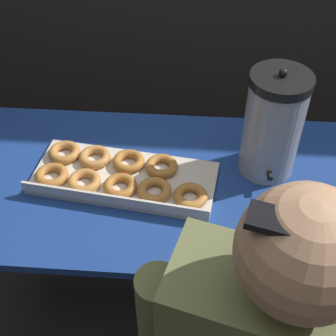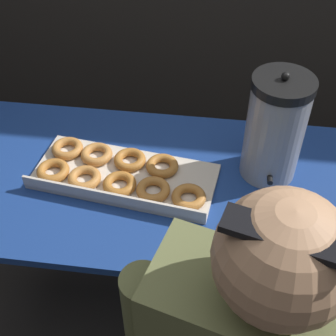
# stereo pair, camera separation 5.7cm
# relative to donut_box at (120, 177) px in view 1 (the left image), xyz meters

# --- Properties ---
(ground_plane) EXTENTS (12.00, 12.00, 0.00)m
(ground_plane) POSITION_rel_donut_box_xyz_m (0.21, 0.01, -0.76)
(ground_plane) COLOR #2D2B28
(folding_table) EXTENTS (1.48, 0.68, 0.74)m
(folding_table) POSITION_rel_donut_box_xyz_m (0.21, 0.01, -0.07)
(folding_table) COLOR navy
(folding_table) RESTS_ON ground
(donut_box) EXTENTS (0.59, 0.31, 0.05)m
(donut_box) POSITION_rel_donut_box_xyz_m (0.00, 0.00, 0.00)
(donut_box) COLOR beige
(donut_box) RESTS_ON folding_table
(coffee_urn) EXTENTS (0.18, 0.20, 0.36)m
(coffee_urn) POSITION_rel_donut_box_xyz_m (0.45, 0.10, 0.15)
(coffee_urn) COLOR #939399
(coffee_urn) RESTS_ON folding_table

